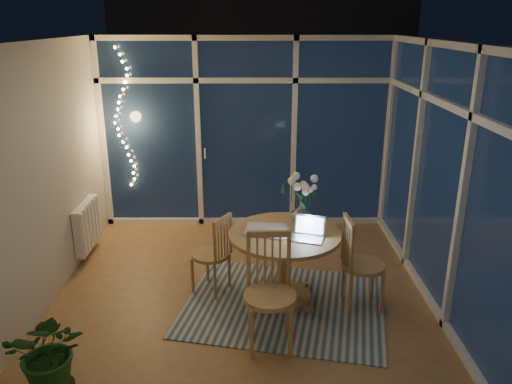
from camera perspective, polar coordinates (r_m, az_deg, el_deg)
floor at (r=5.50m, az=-1.37°, el=-11.31°), size 4.00×4.00×0.00m
ceiling at (r=4.75m, az=-1.63°, el=16.86°), size 4.00×4.00×0.00m
wall_back at (r=6.91m, az=-1.13°, el=6.68°), size 4.00×0.04×2.60m
wall_front at (r=3.12m, az=-2.29°, el=-9.31°), size 4.00×0.04×2.60m
wall_left at (r=5.40m, az=-23.22°, el=1.56°), size 0.04×4.00×2.60m
wall_right at (r=5.32m, az=20.61°, el=1.63°), size 0.04×4.00×2.60m
window_wall_back at (r=6.87m, az=-1.13°, el=6.61°), size 4.00×0.10×2.60m
window_wall_right at (r=5.30m, az=20.21°, el=1.64°), size 0.10×4.00×2.60m
radiator at (r=6.46m, az=-18.74°, el=-3.62°), size 0.10×0.70×0.58m
fairy_lights at (r=6.97m, az=-14.99°, el=8.05°), size 0.24×0.10×1.85m
garden_patio at (r=10.16m, az=2.01°, el=2.83°), size 12.00×6.00×0.10m
garden_fence at (r=10.42m, az=-0.81°, el=8.68°), size 11.00×0.08×1.80m
neighbour_roof at (r=13.26m, az=0.66°, el=16.57°), size 7.00×3.00×2.20m
garden_shrubs at (r=8.52m, az=-6.34°, el=3.08°), size 0.90×0.90×0.90m
rug at (r=5.28m, az=3.20°, el=-12.70°), size 2.30×1.99×0.01m
dining_table at (r=5.18m, az=3.22°, el=-8.56°), size 1.34×1.34×0.77m
chair_left at (r=5.34m, az=-5.23°, el=-6.94°), size 0.57×0.57×0.90m
chair_right at (r=5.12m, az=12.21°, el=-7.93°), size 0.48×0.48×0.99m
chair_front at (r=4.42m, az=1.62°, el=-11.57°), size 0.51×0.51×1.06m
laptop at (r=4.84m, az=5.91°, el=-4.18°), size 0.37×0.35×0.22m
flower_vase at (r=5.23m, az=5.16°, el=-2.41°), size 0.24×0.24×0.21m
bowl at (r=5.03m, az=6.73°, el=-4.43°), size 0.18×0.18×0.04m
newspapers at (r=5.03m, az=1.31°, el=-4.42°), size 0.49×0.43×0.02m
phone at (r=4.92m, az=4.35°, el=-5.07°), size 0.11×0.09×0.01m
potted_plant at (r=4.20m, az=-22.30°, el=-17.47°), size 0.58×0.51×0.76m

